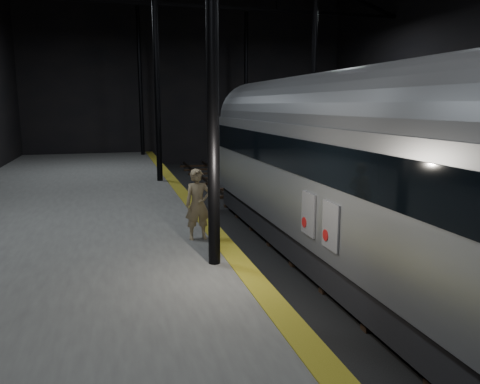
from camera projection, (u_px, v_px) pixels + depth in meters
name	position (u px, v px, depth m)	size (l,w,h in m)	color
ground	(302.00, 243.00, 15.37)	(44.00, 44.00, 0.00)	black
platform_left	(58.00, 246.00, 13.33)	(9.00, 43.80, 1.00)	#4B4B49
tactile_strip	(204.00, 219.00, 14.34)	(0.50, 43.80, 0.01)	olive
track	(302.00, 241.00, 15.35)	(2.40, 43.00, 0.24)	#3F3328
train	(369.00, 171.00, 11.10)	(2.94, 19.64, 5.25)	#A9ACB1
woman	(198.00, 204.00, 12.12)	(0.68, 0.44, 1.85)	#9F8862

